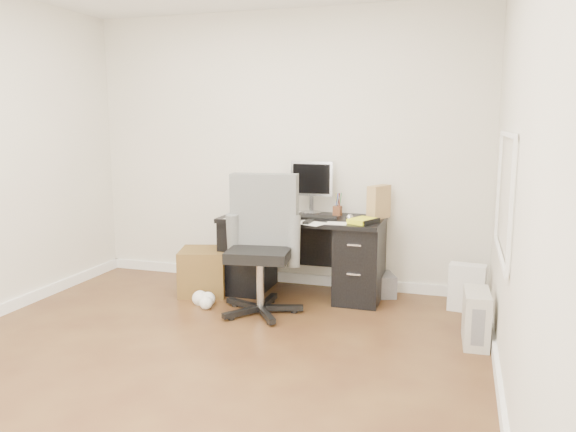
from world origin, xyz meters
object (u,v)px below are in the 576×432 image
lcd_monitor (312,187)px  desk (303,253)px  keyboard (315,217)px  wicker_basket (204,271)px  pc_tower (476,318)px  office_chair (260,246)px

lcd_monitor → desk: bearing=-100.1°
desk → lcd_monitor: lcd_monitor is taller
keyboard → wicker_basket: bearing=-176.6°
lcd_monitor → pc_tower: size_ratio=1.28×
office_chair → pc_tower: (1.76, -0.17, -0.39)m
keyboard → lcd_monitor: bearing=104.1°
desk → wicker_basket: (-0.91, -0.26, -0.18)m
desk → pc_tower: bearing=-27.1°
office_chair → wicker_basket: office_chair is taller
office_chair → wicker_basket: 0.89m
lcd_monitor → wicker_basket: size_ratio=1.20×
pc_tower → wicker_basket: size_ratio=0.93×
pc_tower → office_chair: bearing=171.9°
office_chair → wicker_basket: bearing=145.0°
desk → pc_tower: (1.56, -0.80, -0.20)m
office_chair → pc_tower: bearing=-12.9°
office_chair → desk: bearing=65.1°
office_chair → keyboard: bearing=52.0°
lcd_monitor → pc_tower: 2.00m
desk → lcd_monitor: (0.03, 0.20, 0.61)m
desk → pc_tower: size_ratio=3.72×
pc_tower → desk: bearing=150.2°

